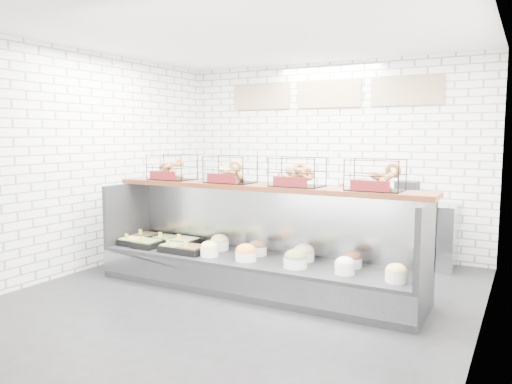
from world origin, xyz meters
The scene contains 5 objects.
ground centered at (0.00, 0.00, 0.00)m, with size 5.50×5.50×0.00m, color black.
room_shell centered at (0.00, 0.60, 2.06)m, with size 5.02×5.51×3.01m.
display_case centered at (-0.02, 0.34, 0.33)m, with size 4.00×0.90×1.20m.
bagel_shelf centered at (0.00, 0.52, 1.38)m, with size 4.10×0.50×0.40m.
prep_counter centered at (-0.01, 2.43, 0.47)m, with size 4.00×0.60×1.20m.
Camera 1 is at (2.84, -4.79, 1.86)m, focal length 35.00 mm.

